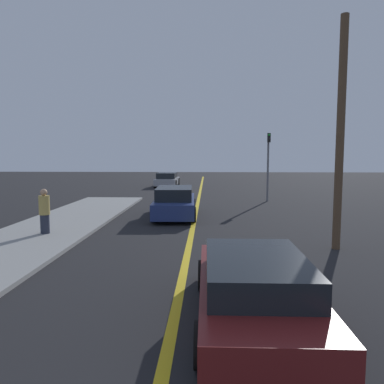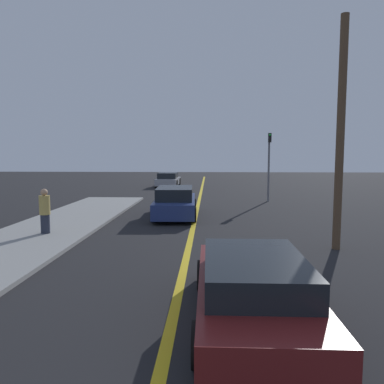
{
  "view_description": "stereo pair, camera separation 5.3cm",
  "coord_description": "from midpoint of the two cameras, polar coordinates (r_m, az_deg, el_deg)",
  "views": [
    {
      "loc": [
        0.58,
        0.64,
        2.89
      ],
      "look_at": [
        0.07,
        12.75,
        1.65
      ],
      "focal_mm": 35.0,
      "sensor_mm": 36.0,
      "label": 1
    },
    {
      "loc": [
        0.63,
        0.64,
        2.89
      ],
      "look_at": [
        0.07,
        12.75,
        1.65
      ],
      "focal_mm": 35.0,
      "sensor_mm": 36.0,
      "label": 2
    }
  ],
  "objects": [
    {
      "name": "sidewalk_left",
      "position": [
        13.2,
        -24.41,
        -7.06
      ],
      "size": [
        3.52,
        24.16,
        0.11
      ],
      "color": "gray",
      "rests_on": "ground_plane"
    },
    {
      "name": "utility_pole",
      "position": [
        12.01,
        21.79,
        8.08
      ],
      "size": [
        0.24,
        0.24,
        6.89
      ],
      "color": "brown",
      "rests_on": "ground_plane"
    },
    {
      "name": "car_far_distant",
      "position": [
        33.12,
        -3.61,
        1.88
      ],
      "size": [
        1.99,
        4.29,
        1.24
      ],
      "rotation": [
        0.0,
        0.0,
        -0.02
      ],
      "color": "#9E9EA3",
      "rests_on": "ground_plane"
    },
    {
      "name": "car_near_right_lane",
      "position": [
        6.66,
        9.48,
        -14.38
      ],
      "size": [
        1.99,
        4.68,
        1.21
      ],
      "rotation": [
        0.0,
        0.0,
        0.01
      ],
      "color": "maroon",
      "rests_on": "ground_plane"
    },
    {
      "name": "pedestrian_far_standing",
      "position": [
        14.02,
        -21.42,
        -2.75
      ],
      "size": [
        0.37,
        0.37,
        1.56
      ],
      "color": "#282D3D",
      "rests_on": "sidewalk_left"
    },
    {
      "name": "car_ahead_center",
      "position": [
        17.23,
        -2.47,
        -1.58
      ],
      "size": [
        2.06,
        4.84,
        1.38
      ],
      "rotation": [
        0.0,
        0.0,
        0.04
      ],
      "color": "navy",
      "rests_on": "ground_plane"
    },
    {
      "name": "road_center_line",
      "position": [
        17.61,
        0.66,
        -3.58
      ],
      "size": [
        0.2,
        60.0,
        0.01
      ],
      "color": "gold",
      "rests_on": "ground_plane"
    },
    {
      "name": "traffic_light",
      "position": [
        23.08,
        11.72,
        4.82
      ],
      "size": [
        0.18,
        0.4,
        4.12
      ],
      "color": "slate",
      "rests_on": "ground_plane"
    }
  ]
}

